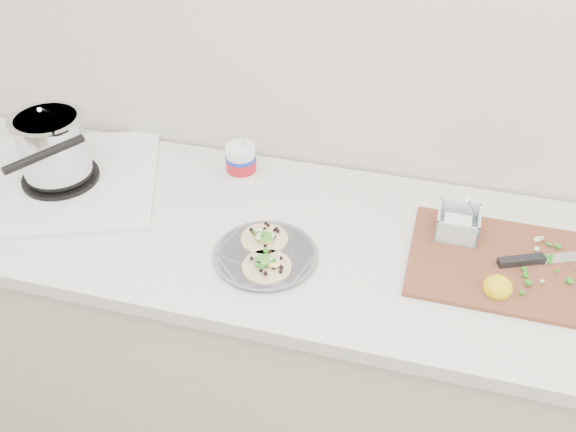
% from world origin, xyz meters
% --- Properties ---
extents(counter, '(2.44, 0.66, 0.90)m').
position_xyz_m(counter, '(0.00, 1.43, 0.45)').
color(counter, silver).
rests_on(counter, ground).
extents(stove, '(0.66, 0.64, 0.25)m').
position_xyz_m(stove, '(-0.64, 1.46, 0.98)').
color(stove, silver).
rests_on(stove, counter).
extents(taco_plate, '(0.26, 0.26, 0.04)m').
position_xyz_m(taco_plate, '(0.01, 1.31, 0.92)').
color(taco_plate, slate).
rests_on(taco_plate, counter).
extents(tub, '(0.09, 0.09, 0.20)m').
position_xyz_m(tub, '(-0.15, 1.62, 0.96)').
color(tub, white).
rests_on(tub, counter).
extents(cutboard, '(0.48, 0.34, 0.07)m').
position_xyz_m(cutboard, '(0.58, 1.44, 0.92)').
color(cutboard, brown).
rests_on(cutboard, counter).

